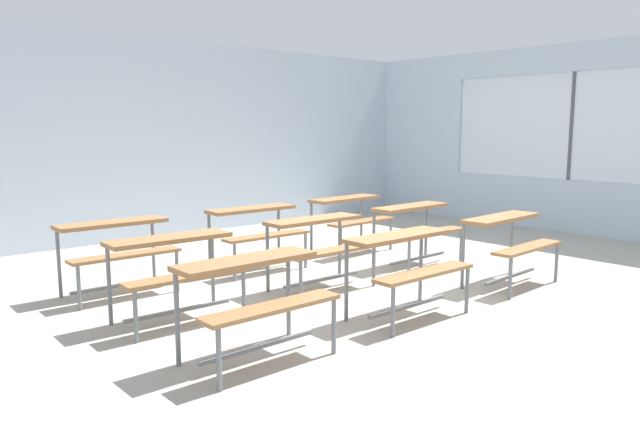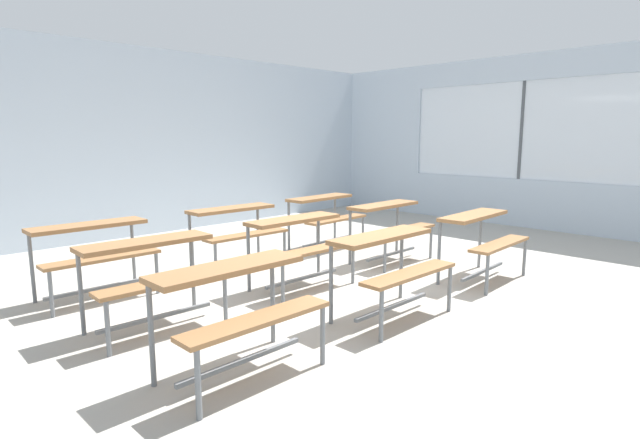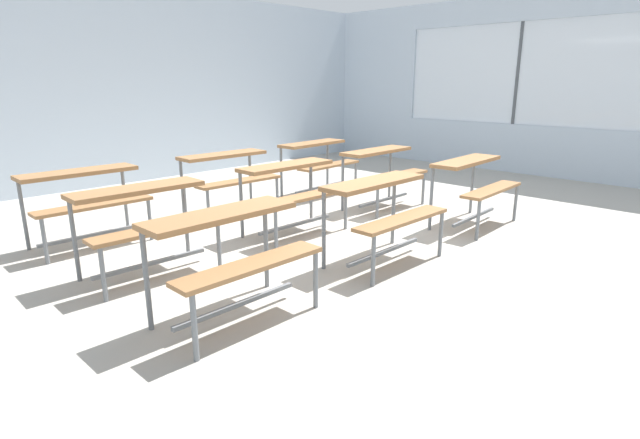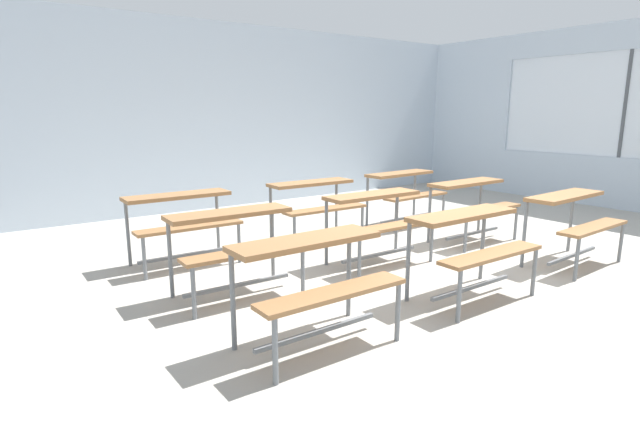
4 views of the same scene
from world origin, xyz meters
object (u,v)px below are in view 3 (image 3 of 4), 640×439
object	(u,v)px
desk_bench_r1c1	(293,182)
desk_bench_r0c2	(475,176)
desk_bench_r1c2	(383,164)
desk_bench_r2c2	(318,155)
desk_bench_r2c1	(229,169)
desk_bench_r1c0	(145,210)
desk_bench_r0c1	(383,201)
desk_bench_r0c0	(231,240)
desk_bench_r2c0	(84,190)

from	to	relation	value
desk_bench_r1c1	desk_bench_r0c2	bearing A→B (deg)	-36.14
desk_bench_r1c2	desk_bench_r2c2	bearing A→B (deg)	90.21
desk_bench_r0c2	desk_bench_r2c1	bearing A→B (deg)	122.14
desk_bench_r1c1	desk_bench_r2c2	size ratio (longest dim) A/B	0.98
desk_bench_r1c0	desk_bench_r2c1	xyz separation A→B (m)	(1.65, 1.13, 0.00)
desk_bench_r1c1	desk_bench_r2c1	size ratio (longest dim) A/B	1.00
desk_bench_r0c1	desk_bench_r1c1	bearing A→B (deg)	88.18
desk_bench_r0c0	desk_bench_r2c0	xyz separation A→B (m)	(-0.05, 2.35, 0.00)
desk_bench_r0c0	desk_bench_r2c1	distance (m)	2.83
desk_bench_r1c0	desk_bench_r0c2	bearing A→B (deg)	-18.88
desk_bench_r2c1	desk_bench_r0c2	bearing A→B (deg)	-54.19
desk_bench_r2c1	desk_bench_r2c2	xyz separation A→B (m)	(1.57, 0.03, 0.00)
desk_bench_r1c1	desk_bench_r2c2	bearing A→B (deg)	37.62
desk_bench_r2c1	desk_bench_r2c0	bearing A→B (deg)	179.74
desk_bench_r0c0	desk_bench_r0c2	bearing A→B (deg)	-1.00
desk_bench_r1c0	desk_bench_r1c2	size ratio (longest dim) A/B	1.01
desk_bench_r0c2	desk_bench_r2c0	distance (m)	4.11
desk_bench_r0c2	desk_bench_r1c1	size ratio (longest dim) A/B	1.01
desk_bench_r1c2	desk_bench_r2c1	bearing A→B (deg)	144.09
desk_bench_r0c1	desk_bench_r2c0	world-z (taller)	same
desk_bench_r1c0	desk_bench_r2c1	distance (m)	2.00
desk_bench_r0c1	desk_bench_r1c2	xyz separation A→B (m)	(1.63, 1.24, 0.00)
desk_bench_r1c0	desk_bench_r1c1	size ratio (longest dim) A/B	1.01
desk_bench_r0c0	desk_bench_r2c1	world-z (taller)	same
desk_bench_r1c1	desk_bench_r2c2	world-z (taller)	same
desk_bench_r1c0	desk_bench_r2c2	bearing A→B (deg)	21.45
desk_bench_r0c0	desk_bench_r1c1	xyz separation A→B (m)	(1.65, 1.17, 0.00)
desk_bench_r0c1	desk_bench_r0c2	size ratio (longest dim) A/B	0.98
desk_bench_r2c0	desk_bench_r2c1	bearing A→B (deg)	-0.78
desk_bench_r1c2	desk_bench_r2c1	world-z (taller)	same
desk_bench_r0c1	desk_bench_r2c1	world-z (taller)	same
desk_bench_r0c2	desk_bench_r1c1	distance (m)	2.04
desk_bench_r1c0	desk_bench_r2c0	bearing A→B (deg)	93.53
desk_bench_r1c2	desk_bench_r2c1	size ratio (longest dim) A/B	1.00
desk_bench_r0c0	desk_bench_r0c1	xyz separation A→B (m)	(1.60, -0.06, 0.00)
desk_bench_r0c1	desk_bench_r1c0	bearing A→B (deg)	142.93
desk_bench_r0c2	desk_bench_r2c1	size ratio (longest dim) A/B	1.01
desk_bench_r0c0	desk_bench_r1c1	distance (m)	2.02
desk_bench_r1c1	desk_bench_r2c0	world-z (taller)	same
desk_bench_r0c2	desk_bench_r2c2	bearing A→B (deg)	88.98
desk_bench_r0c2	desk_bench_r0c0	bearing A→B (deg)	176.52
desk_bench_r1c0	desk_bench_r1c1	bearing A→B (deg)	1.40
desk_bench_r0c0	desk_bench_r2c2	world-z (taller)	same
desk_bench_r0c2	desk_bench_r1c2	world-z (taller)	same
desk_bench_r0c2	desk_bench_r2c0	bearing A→B (deg)	141.58
desk_bench_r0c2	desk_bench_r1c1	bearing A→B (deg)	140.44
desk_bench_r0c2	desk_bench_r2c2	distance (m)	2.39
desk_bench_r0c0	desk_bench_r2c1	bearing A→B (deg)	54.64
desk_bench_r2c1	desk_bench_r0c1	bearing A→B (deg)	-89.73
desk_bench_r0c1	desk_bench_r1c2	distance (m)	2.05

